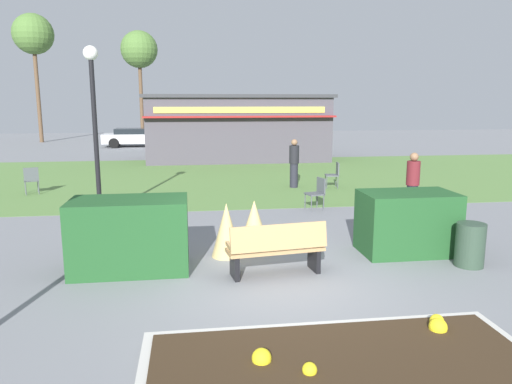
{
  "coord_description": "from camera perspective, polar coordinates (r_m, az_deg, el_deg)",
  "views": [
    {
      "loc": [
        -1.45,
        -7.54,
        3.0
      ],
      "look_at": [
        -0.0,
        2.95,
        0.99
      ],
      "focal_mm": 33.97,
      "sensor_mm": 36.0,
      "label": 1
    }
  ],
  "objects": [
    {
      "name": "lamppost_mid",
      "position": [
        12.98,
        -18.53,
        8.93
      ],
      "size": [
        0.36,
        0.36,
        4.33
      ],
      "color": "black",
      "rests_on": "ground_plane"
    },
    {
      "name": "tree_right_bg",
      "position": [
        38.95,
        -24.76,
        16.4
      ],
      "size": [
        2.8,
        2.8,
        8.99
      ],
      "color": "brown",
      "rests_on": "ground_plane"
    },
    {
      "name": "park_bench",
      "position": [
        8.42,
        2.43,
        -6.69
      ],
      "size": [
        1.75,
        0.74,
        0.95
      ],
      "color": "tan",
      "rests_on": "ground_plane"
    },
    {
      "name": "parked_car_center_slot",
      "position": [
        32.87,
        -5.31,
        6.57
      ],
      "size": [
        4.33,
        2.31,
        1.2
      ],
      "color": "navy",
      "rests_on": "ground_plane"
    },
    {
      "name": "ornamental_grass_behind_left",
      "position": [
        9.71,
        -0.21,
        -4.02
      ],
      "size": [
        0.69,
        0.69,
        1.05
      ],
      "primitive_type": "cone",
      "color": "tan",
      "rests_on": "ground_plane"
    },
    {
      "name": "ground_plane",
      "position": [
        8.24,
        2.88,
        -10.62
      ],
      "size": [
        80.0,
        80.0,
        0.0
      ],
      "primitive_type": "plane",
      "color": "slate"
    },
    {
      "name": "cafe_chair_center",
      "position": [
        17.0,
        9.21,
        2.23
      ],
      "size": [
        0.49,
        0.49,
        0.89
      ],
      "color": "#4C5156",
      "rests_on": "ground_plane"
    },
    {
      "name": "parked_car_west_slot",
      "position": [
        33.03,
        -14.01,
        6.32
      ],
      "size": [
        4.2,
        2.06,
        1.2
      ],
      "color": "silver",
      "rests_on": "ground_plane"
    },
    {
      "name": "person_strolling",
      "position": [
        16.89,
        4.5,
        3.42
      ],
      "size": [
        0.34,
        0.34,
        1.69
      ],
      "rotation": [
        0.0,
        0.0,
        6.28
      ],
      "color": "#23232D",
      "rests_on": "ground_plane"
    },
    {
      "name": "trash_bin",
      "position": [
        9.72,
        23.9,
        -5.71
      ],
      "size": [
        0.52,
        0.52,
        0.81
      ],
      "primitive_type": "cylinder",
      "color": "#2D4233",
      "rests_on": "ground_plane"
    },
    {
      "name": "ornamental_grass_behind_right",
      "position": [
        9.43,
        -3.49,
        -4.46
      ],
      "size": [
        0.59,
        0.59,
        1.06
      ],
      "primitive_type": "cone",
      "color": "tan",
      "rests_on": "ground_plane"
    },
    {
      "name": "hedge_left",
      "position": [
        8.9,
        -14.62,
        -4.93
      ],
      "size": [
        2.04,
        1.1,
        1.3
      ],
      "primitive_type": "cube",
      "color": "#1E4C23",
      "rests_on": "ground_plane"
    },
    {
      "name": "tree_left_bg",
      "position": [
        39.6,
        -13.6,
        15.9
      ],
      "size": [
        2.8,
        2.8,
        8.25
      ],
      "color": "brown",
      "rests_on": "ground_plane"
    },
    {
      "name": "person_standing",
      "position": [
        13.16,
        17.95,
        0.85
      ],
      "size": [
        0.34,
        0.34,
        1.69
      ],
      "rotation": [
        0.0,
        0.0,
        0.17
      ],
      "color": "#23232D",
      "rests_on": "ground_plane"
    },
    {
      "name": "cafe_chair_east",
      "position": [
        17.21,
        -24.94,
        1.47
      ],
      "size": [
        0.56,
        0.56,
        0.89
      ],
      "color": "#4C5156",
      "rests_on": "ground_plane"
    },
    {
      "name": "hedge_right",
      "position": [
        10.08,
        17.36,
        -3.46
      ],
      "size": [
        1.82,
        1.1,
        1.23
      ],
      "primitive_type": "cube",
      "color": "#1E4C23",
      "rests_on": "ground_plane"
    },
    {
      "name": "lawn_patch",
      "position": [
        19.37,
        -3.45,
        1.81
      ],
      "size": [
        36.0,
        12.0,
        0.01
      ],
      "primitive_type": "cube",
      "color": "#5B8442",
      "rests_on": "ground_plane"
    },
    {
      "name": "flower_bed",
      "position": [
        5.89,
        9.98,
        -19.12
      ],
      "size": [
        4.5,
        1.86,
        0.3
      ],
      "color": "beige",
      "rests_on": "ground_plane"
    },
    {
      "name": "food_kiosk",
      "position": [
        25.19,
        -2.31,
        7.66
      ],
      "size": [
        9.24,
        4.95,
        3.29
      ],
      "color": "#47424C",
      "rests_on": "ground_plane"
    },
    {
      "name": "cafe_chair_west",
      "position": [
        13.54,
        7.25,
        0.12
      ],
      "size": [
        0.53,
        0.53,
        0.89
      ],
      "color": "#4C5156",
      "rests_on": "ground_plane"
    }
  ]
}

